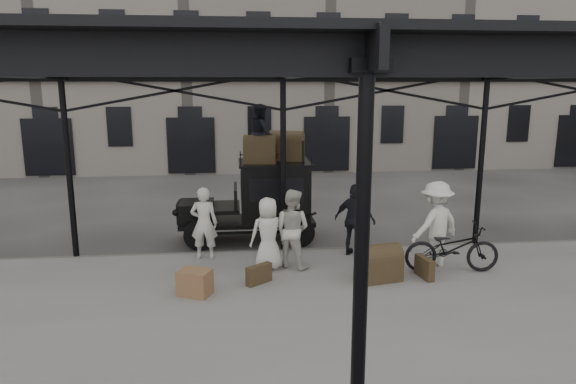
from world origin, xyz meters
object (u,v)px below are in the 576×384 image
bicycle (452,248)px  steamer_trunk_roof_near (260,151)px  taxi (263,197)px  steamer_trunk_platform (379,265)px  porter_official (355,220)px  porter_left (204,223)px

bicycle → steamer_trunk_roof_near: 5.33m
steamer_trunk_roof_near → taxi: bearing=77.8°
taxi → steamer_trunk_roof_near: 1.31m
steamer_trunk_roof_near → steamer_trunk_platform: 4.52m
bicycle → steamer_trunk_roof_near: steamer_trunk_roof_near is taller
bicycle → taxi: bearing=56.2°
bicycle → porter_official: bearing=60.3°
taxi → porter_left: 2.35m
porter_left → bicycle: (5.44, -1.41, -0.32)m
steamer_trunk_roof_near → steamer_trunk_platform: bearing=-49.1°
taxi → steamer_trunk_roof_near: steamer_trunk_roof_near is taller
porter_left → steamer_trunk_platform: bearing=161.0°
bicycle → steamer_trunk_platform: bicycle is taller
taxi → steamer_trunk_platform: 4.27m
bicycle → steamer_trunk_roof_near: bearing=59.0°
porter_left → steamer_trunk_roof_near: steamer_trunk_roof_near is taller
porter_left → porter_official: (3.57, -0.10, 0.01)m
porter_left → steamer_trunk_roof_near: (1.39, 1.57, 1.47)m
taxi → steamer_trunk_platform: size_ratio=4.12×
porter_official → steamer_trunk_platform: bearing=129.3°
porter_official → steamer_trunk_platform: porter_official is taller
taxi → porter_left: size_ratio=2.11×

